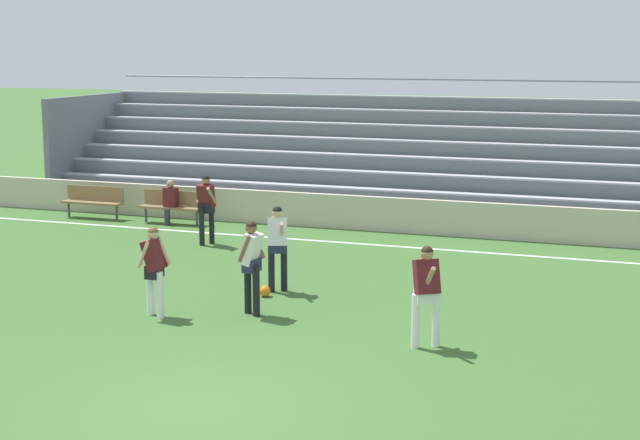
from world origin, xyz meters
The scene contains 13 objects.
ground_plane centered at (0.00, 0.00, 0.00)m, with size 160.00×160.00×0.00m, color #3D662D.
field_line_sideline centered at (0.00, 11.08, 0.00)m, with size 44.00×0.12×0.01m, color white.
sideline_wall centered at (0.00, 12.83, 0.45)m, with size 48.00×0.16×0.91m, color beige.
bleacher_stand centered at (-2.12, 16.25, 1.68)m, with size 19.95×5.06×3.78m.
bench_near_wall_gap centered at (-9.21, 11.98, 0.55)m, with size 1.80×0.40×0.90m.
bench_far_right centered at (-6.72, 11.98, 0.55)m, with size 1.80×0.40×0.90m.
spectator_seated centered at (-6.72, 11.87, 0.70)m, with size 0.36×0.42×1.21m.
player_white_wide_left centered at (-1.25, 6.12, 1.03)m, with size 0.50×0.68×1.72m.
player_white_challenging centered at (-1.07, 4.43, 1.03)m, with size 0.40×0.48×1.73m.
player_dark_overlapping centered at (-4.59, 9.76, 1.02)m, with size 0.46×0.56×1.71m.
player_dark_pressing_high centered at (-2.67, 3.74, 0.97)m, with size 0.50×0.44×1.64m.
player_dark_trailing_run centered at (2.34, 3.62, 1.00)m, with size 0.52×0.76×1.68m.
soccer_ball centered at (-1.34, 5.67, 0.11)m, with size 0.22×0.22×0.22m, color orange.
Camera 1 is at (5.73, -11.06, 4.84)m, focal length 54.02 mm.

